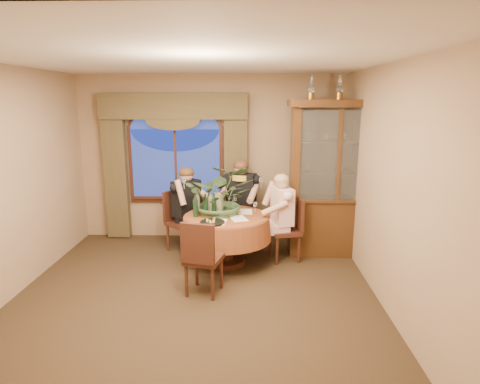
{
  "coord_description": "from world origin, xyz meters",
  "views": [
    {
      "loc": [
        0.67,
        -4.32,
        2.39
      ],
      "look_at": [
        0.53,
        1.25,
        1.1
      ],
      "focal_mm": 30.0,
      "sensor_mm": 36.0,
      "label": 1
    }
  ],
  "objects_px": {
    "person_back": "(187,209)",
    "wine_bottle_3": "(214,205)",
    "chair_back": "(183,221)",
    "person_pink": "(282,217)",
    "oil_lamp_right": "(368,88)",
    "oil_lamp_left": "(311,88)",
    "chair_right": "(285,229)",
    "oil_lamp_center": "(340,88)",
    "chair_front_left": "(204,257)",
    "chair_back_right": "(233,215)",
    "olive_bowl": "(231,214)",
    "dining_table": "(226,240)",
    "wine_bottle_4": "(210,202)",
    "centerpiece_plant": "(221,171)",
    "wine_bottle_5": "(198,203)",
    "person_scarf": "(241,203)",
    "stoneware_vase": "(218,203)",
    "wine_bottle_0": "(195,206)",
    "china_cabinet": "(335,179)",
    "wine_bottle_1": "(206,205)",
    "wine_bottle_2": "(210,203)"
  },
  "relations": [
    {
      "from": "centerpiece_plant",
      "to": "wine_bottle_3",
      "type": "relative_size",
      "value": 3.35
    },
    {
      "from": "china_cabinet",
      "to": "wine_bottle_5",
      "type": "height_order",
      "value": "china_cabinet"
    },
    {
      "from": "oil_lamp_right",
      "to": "person_back",
      "type": "xyz_separation_m",
      "value": [
        -2.72,
        0.07,
        -1.88
      ]
    },
    {
      "from": "chair_right",
      "to": "chair_back_right",
      "type": "relative_size",
      "value": 1.0
    },
    {
      "from": "person_scarf",
      "to": "stoneware_vase",
      "type": "height_order",
      "value": "person_scarf"
    },
    {
      "from": "wine_bottle_5",
      "to": "person_scarf",
      "type": "bearing_deg",
      "value": 48.12
    },
    {
      "from": "oil_lamp_right",
      "to": "wine_bottle_2",
      "type": "relative_size",
      "value": 1.03
    },
    {
      "from": "person_pink",
      "to": "olive_bowl",
      "type": "distance_m",
      "value": 0.81
    },
    {
      "from": "chair_right",
      "to": "olive_bowl",
      "type": "height_order",
      "value": "chair_right"
    },
    {
      "from": "dining_table",
      "to": "centerpiece_plant",
      "type": "distance_m",
      "value": 1.02
    },
    {
      "from": "chair_back_right",
      "to": "centerpiece_plant",
      "type": "height_order",
      "value": "centerpiece_plant"
    },
    {
      "from": "person_pink",
      "to": "oil_lamp_center",
      "type": "bearing_deg",
      "value": -86.62
    },
    {
      "from": "dining_table",
      "to": "chair_back",
      "type": "distance_m",
      "value": 0.93
    },
    {
      "from": "chair_front_left",
      "to": "wine_bottle_1",
      "type": "xyz_separation_m",
      "value": [
        -0.06,
        0.86,
        0.44
      ]
    },
    {
      "from": "oil_lamp_right",
      "to": "chair_right",
      "type": "bearing_deg",
      "value": -165.75
    },
    {
      "from": "chair_back_right",
      "to": "wine_bottle_0",
      "type": "height_order",
      "value": "wine_bottle_0"
    },
    {
      "from": "person_scarf",
      "to": "stoneware_vase",
      "type": "distance_m",
      "value": 0.76
    },
    {
      "from": "chair_right",
      "to": "chair_back",
      "type": "height_order",
      "value": "same"
    },
    {
      "from": "dining_table",
      "to": "oil_lamp_right",
      "type": "height_order",
      "value": "oil_lamp_right"
    },
    {
      "from": "chair_front_left",
      "to": "wine_bottle_3",
      "type": "relative_size",
      "value": 2.91
    },
    {
      "from": "china_cabinet",
      "to": "chair_back",
      "type": "bearing_deg",
      "value": 178.7
    },
    {
      "from": "olive_bowl",
      "to": "chair_back",
      "type": "bearing_deg",
      "value": 144.63
    },
    {
      "from": "dining_table",
      "to": "wine_bottle_3",
      "type": "height_order",
      "value": "wine_bottle_3"
    },
    {
      "from": "dining_table",
      "to": "wine_bottle_1",
      "type": "bearing_deg",
      "value": -170.68
    },
    {
      "from": "stoneware_vase",
      "to": "olive_bowl",
      "type": "height_order",
      "value": "stoneware_vase"
    },
    {
      "from": "chair_front_left",
      "to": "person_pink",
      "type": "height_order",
      "value": "person_pink"
    },
    {
      "from": "person_pink",
      "to": "person_scarf",
      "type": "distance_m",
      "value": 0.85
    },
    {
      "from": "person_back",
      "to": "wine_bottle_3",
      "type": "xyz_separation_m",
      "value": [
        0.49,
        -0.6,
        0.23
      ]
    },
    {
      "from": "chair_back",
      "to": "person_pink",
      "type": "distance_m",
      "value": 1.61
    },
    {
      "from": "stoneware_vase",
      "to": "wine_bottle_2",
      "type": "xyz_separation_m",
      "value": [
        -0.1,
        -0.08,
        0.02
      ]
    },
    {
      "from": "oil_lamp_right",
      "to": "person_back",
      "type": "relative_size",
      "value": 0.25
    },
    {
      "from": "olive_bowl",
      "to": "person_scarf",
      "type": "bearing_deg",
      "value": 80.31
    },
    {
      "from": "chair_right",
      "to": "wine_bottle_3",
      "type": "height_order",
      "value": "wine_bottle_3"
    },
    {
      "from": "wine_bottle_3",
      "to": "chair_back_right",
      "type": "bearing_deg",
      "value": 77.23
    },
    {
      "from": "chair_front_left",
      "to": "centerpiece_plant",
      "type": "xyz_separation_m",
      "value": [
        0.15,
        1.04,
        0.9
      ]
    },
    {
      "from": "oil_lamp_left",
      "to": "wine_bottle_2",
      "type": "relative_size",
      "value": 1.03
    },
    {
      "from": "chair_back",
      "to": "person_pink",
      "type": "height_order",
      "value": "person_pink"
    },
    {
      "from": "person_back",
      "to": "wine_bottle_4",
      "type": "bearing_deg",
      "value": 85.78
    },
    {
      "from": "chair_back",
      "to": "wine_bottle_3",
      "type": "xyz_separation_m",
      "value": [
        0.56,
        -0.59,
        0.44
      ]
    },
    {
      "from": "oil_lamp_center",
      "to": "chair_front_left",
      "type": "relative_size",
      "value": 0.35
    },
    {
      "from": "chair_back",
      "to": "oil_lamp_left",
      "type": "bearing_deg",
      "value": 125.38
    },
    {
      "from": "stoneware_vase",
      "to": "wine_bottle_1",
      "type": "distance_m",
      "value": 0.25
    },
    {
      "from": "chair_back",
      "to": "person_back",
      "type": "bearing_deg",
      "value": 138.37
    },
    {
      "from": "chair_back",
      "to": "chair_right",
      "type": "bearing_deg",
      "value": 114.5
    },
    {
      "from": "oil_lamp_left",
      "to": "chair_right",
      "type": "distance_m",
      "value": 2.13
    },
    {
      "from": "person_back",
      "to": "wine_bottle_5",
      "type": "height_order",
      "value": "person_back"
    },
    {
      "from": "dining_table",
      "to": "wine_bottle_1",
      "type": "relative_size",
      "value": 4.0
    },
    {
      "from": "olive_bowl",
      "to": "wine_bottle_3",
      "type": "height_order",
      "value": "wine_bottle_3"
    },
    {
      "from": "dining_table",
      "to": "wine_bottle_4",
      "type": "distance_m",
      "value": 0.62
    },
    {
      "from": "chair_right",
      "to": "wine_bottle_0",
      "type": "distance_m",
      "value": 1.4
    }
  ]
}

